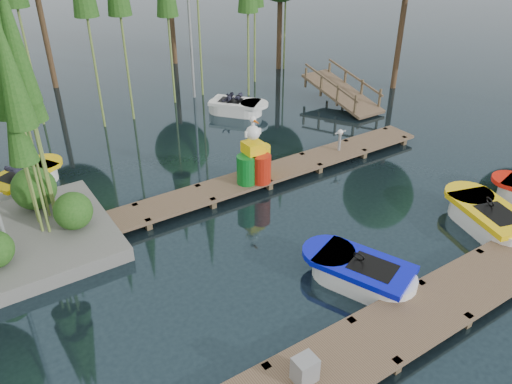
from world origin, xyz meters
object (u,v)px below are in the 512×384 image
yellow_barrel (260,161)px  boat_blue (361,273)px  drum_cluster (255,162)px  utility_cabinet (305,369)px  boat_yellow_far (24,180)px

yellow_barrel → boat_blue: bearing=-97.7°
boat_blue → drum_cluster: 5.25m
utility_cabinet → drum_cluster: bearing=63.5°
yellow_barrel → boat_yellow_far: bearing=148.9°
utility_cabinet → yellow_barrel: yellow_barrel is taller
yellow_barrel → drum_cluster: 0.35m
boat_yellow_far → utility_cabinet: size_ratio=5.65×
boat_yellow_far → drum_cluster: 7.27m
boat_yellow_far → utility_cabinet: (2.64, -10.82, 0.28)m
utility_cabinet → boat_blue: bearing=29.0°
boat_yellow_far → yellow_barrel: yellow_barrel is taller
yellow_barrel → drum_cluster: size_ratio=0.48×
boat_blue → drum_cluster: drum_cluster is taller
boat_blue → utility_cabinet: size_ratio=6.03×
boat_yellow_far → yellow_barrel: (6.34, -3.82, 0.52)m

